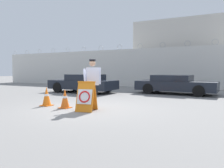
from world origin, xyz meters
name	(u,v)px	position (x,y,z in m)	size (l,w,h in m)	color
ground_plane	(89,108)	(0.00, 0.00, 0.00)	(90.00, 90.00, 0.00)	gray
perimeter_wall	(162,68)	(0.00, 11.15, 1.66)	(36.00, 0.30, 3.77)	silver
building_block	(181,54)	(0.76, 15.49, 3.02)	(8.09, 5.28, 6.04)	beige
barricade_sign	(86,96)	(0.23, -0.50, 0.52)	(0.74, 0.77, 1.06)	orange
security_guard	(92,81)	(0.10, 0.13, 1.04)	(0.67, 0.51, 1.84)	black
traffic_cone_near	(47,96)	(-1.85, -0.27, 0.38)	(0.41, 0.41, 0.76)	orange
traffic_cone_mid	(65,99)	(-0.83, -0.36, 0.36)	(0.39, 0.39, 0.73)	orange
parked_car_front_coupe	(83,83)	(-3.57, 4.87, 0.61)	(4.41, 2.08, 1.18)	black
parked_car_rear_sedan	(175,84)	(1.92, 6.66, 0.59)	(4.78, 2.19, 1.16)	black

